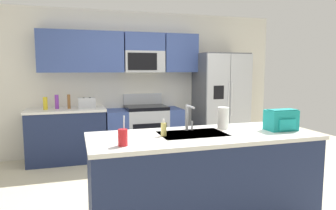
% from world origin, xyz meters
% --- Properties ---
extents(ground_plane, '(9.00, 9.00, 0.00)m').
position_xyz_m(ground_plane, '(0.00, 0.00, 0.00)').
color(ground_plane, beige).
rests_on(ground_plane, ground).
extents(kitchen_wall_unit, '(5.20, 0.43, 2.60)m').
position_xyz_m(kitchen_wall_unit, '(-0.14, 2.08, 1.47)').
color(kitchen_wall_unit, silver).
rests_on(kitchen_wall_unit, ground).
extents(back_counter, '(1.29, 0.63, 0.90)m').
position_xyz_m(back_counter, '(-1.42, 1.80, 0.45)').
color(back_counter, '#1E2A4D').
rests_on(back_counter, ground).
extents(range_oven, '(1.36, 0.61, 1.10)m').
position_xyz_m(range_oven, '(-0.09, 1.80, 0.44)').
color(range_oven, '#B7BABF').
rests_on(range_oven, ground).
extents(refrigerator, '(0.90, 0.76, 1.85)m').
position_xyz_m(refrigerator, '(1.39, 1.73, 0.93)').
color(refrigerator, '#4C4F54').
rests_on(refrigerator, ground).
extents(island_counter, '(2.33, 0.90, 0.90)m').
position_xyz_m(island_counter, '(-0.03, -0.70, 0.45)').
color(island_counter, '#1E2A4D').
rests_on(island_counter, ground).
extents(toaster, '(0.28, 0.16, 0.18)m').
position_xyz_m(toaster, '(-1.08, 1.75, 0.99)').
color(toaster, '#B7BABF').
rests_on(toaster, back_counter).
extents(pepper_mill, '(0.05, 0.05, 0.24)m').
position_xyz_m(pepper_mill, '(-1.37, 1.80, 1.02)').
color(pepper_mill, brown).
rests_on(pepper_mill, back_counter).
extents(bottle_purple, '(0.06, 0.06, 0.23)m').
position_xyz_m(bottle_purple, '(-1.56, 1.84, 1.02)').
color(bottle_purple, purple).
rests_on(bottle_purple, back_counter).
extents(bottle_yellow, '(0.07, 0.07, 0.21)m').
position_xyz_m(bottle_yellow, '(-1.74, 1.78, 1.00)').
color(bottle_yellow, yellow).
rests_on(bottle_yellow, back_counter).
extents(sink_faucet, '(0.08, 0.21, 0.28)m').
position_xyz_m(sink_faucet, '(-0.12, -0.51, 1.07)').
color(sink_faucet, '#B7BABF').
rests_on(sink_faucet, island_counter).
extents(drink_cup_red, '(0.08, 0.08, 0.27)m').
position_xyz_m(drink_cup_red, '(-0.89, -0.94, 0.97)').
color(drink_cup_red, red).
rests_on(drink_cup_red, island_counter).
extents(soap_dispenser, '(0.06, 0.06, 0.17)m').
position_xyz_m(soap_dispenser, '(-0.44, -0.67, 0.97)').
color(soap_dispenser, '#D8CC66').
rests_on(soap_dispenser, island_counter).
extents(paper_towel_roll, '(0.12, 0.12, 0.24)m').
position_xyz_m(paper_towel_roll, '(0.29, -0.51, 1.02)').
color(paper_towel_roll, white).
rests_on(paper_towel_roll, island_counter).
extents(backpack, '(0.32, 0.22, 0.23)m').
position_xyz_m(backpack, '(0.86, -0.77, 1.02)').
color(backpack, teal).
rests_on(backpack, island_counter).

